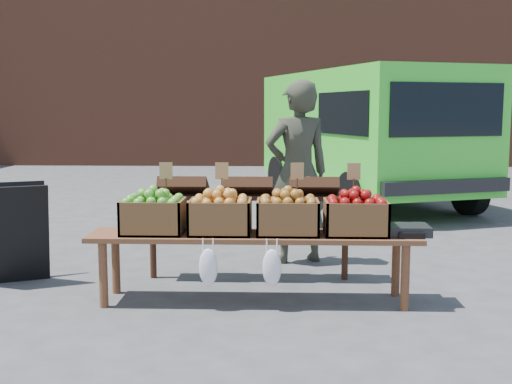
# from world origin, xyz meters

# --- Properties ---
(ground) EXTENTS (80.00, 80.00, 0.00)m
(ground) POSITION_xyz_m (0.00, 0.00, 0.00)
(ground) COLOR #49484B
(delivery_van) EXTENTS (3.76, 5.34, 2.18)m
(delivery_van) POSITION_xyz_m (1.93, 5.99, 1.09)
(delivery_van) COLOR #3FE034
(delivery_van) RESTS_ON ground
(vendor) EXTENTS (0.79, 0.64, 1.88)m
(vendor) POSITION_xyz_m (0.67, 1.81, 0.94)
(vendor) COLOR #35382A
(vendor) RESTS_ON ground
(chalkboard_sign) EXTENTS (0.69, 0.56, 0.92)m
(chalkboard_sign) POSITION_xyz_m (-1.95, 0.94, 0.46)
(chalkboard_sign) COLOR black
(chalkboard_sign) RESTS_ON ground
(back_table) EXTENTS (2.10, 0.44, 1.04)m
(back_table) POSITION_xyz_m (0.20, 1.12, 0.52)
(back_table) COLOR #351E11
(back_table) RESTS_ON ground
(display_bench) EXTENTS (2.70, 0.56, 0.57)m
(display_bench) POSITION_xyz_m (0.28, 0.40, 0.28)
(display_bench) COLOR brown
(display_bench) RESTS_ON ground
(crate_golden_apples) EXTENTS (0.50, 0.40, 0.28)m
(crate_golden_apples) POSITION_xyz_m (-0.55, 0.40, 0.71)
(crate_golden_apples) COLOR green
(crate_golden_apples) RESTS_ON display_bench
(crate_russet_pears) EXTENTS (0.50, 0.40, 0.28)m
(crate_russet_pears) POSITION_xyz_m (0.00, 0.40, 0.71)
(crate_russet_pears) COLOR gold
(crate_russet_pears) RESTS_ON display_bench
(crate_red_apples) EXTENTS (0.50, 0.40, 0.28)m
(crate_red_apples) POSITION_xyz_m (0.55, 0.40, 0.71)
(crate_red_apples) COLOR #A26C1D
(crate_red_apples) RESTS_ON display_bench
(crate_green_apples) EXTENTS (0.50, 0.40, 0.28)m
(crate_green_apples) POSITION_xyz_m (1.10, 0.40, 0.71)
(crate_green_apples) COLOR #830D00
(crate_green_apples) RESTS_ON display_bench
(weighing_scale) EXTENTS (0.34, 0.30, 0.08)m
(weighing_scale) POSITION_xyz_m (1.53, 0.40, 0.61)
(weighing_scale) COLOR black
(weighing_scale) RESTS_ON display_bench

